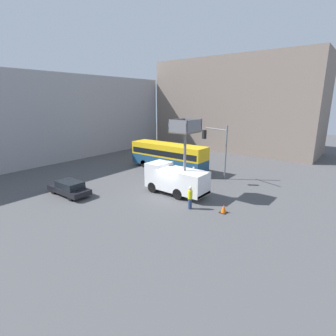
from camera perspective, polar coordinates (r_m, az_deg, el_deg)
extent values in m
plane|color=#4C4C4F|center=(24.55, 0.03, -6.14)|extent=(120.00, 120.00, 0.00)
cube|color=#9E9EA3|center=(43.33, -27.70, 9.64)|extent=(44.00, 10.00, 12.31)
cube|color=gray|center=(49.06, 14.50, 13.12)|extent=(10.00, 28.00, 15.52)
cube|color=white|center=(25.79, -1.96, -1.31)|extent=(2.26, 1.82, 2.33)
cube|color=white|center=(24.09, 3.59, -2.89)|extent=(2.26, 4.24, 2.02)
cube|color=red|center=(23.33, 7.77, -5.82)|extent=(2.22, 0.10, 0.24)
cylinder|color=black|center=(25.41, -3.36, -4.20)|extent=(0.30, 1.02, 1.02)
cylinder|color=black|center=(26.84, -0.60, -3.14)|extent=(0.30, 1.02, 1.02)
cylinder|color=black|center=(23.64, 2.20, -5.67)|extent=(0.30, 1.02, 1.02)
cylinder|color=black|center=(25.16, 4.82, -4.43)|extent=(0.30, 1.02, 1.02)
cylinder|color=slate|center=(23.40, 3.70, 3.51)|extent=(0.24, 0.24, 3.46)
cube|color=brown|center=(23.13, 3.77, 7.84)|extent=(2.39, 1.90, 0.10)
cube|color=slate|center=(22.12, 2.09, 9.05)|extent=(0.08, 1.90, 1.05)
cube|color=slate|center=(24.03, 5.37, 9.44)|extent=(0.08, 1.90, 1.05)
cube|color=slate|center=(23.59, 1.94, 9.40)|extent=(2.39, 0.08, 1.05)
cube|color=slate|center=(22.57, 5.73, 9.10)|extent=(2.39, 0.08, 1.05)
cube|color=navy|center=(33.55, 0.09, 1.49)|extent=(2.57, 10.43, 1.30)
cube|color=yellow|center=(33.25, 0.09, 3.91)|extent=(2.57, 10.43, 1.58)
cube|color=black|center=(33.30, 0.09, 3.51)|extent=(2.59, 10.01, 0.70)
cylinder|color=black|center=(34.89, -5.26, 0.98)|extent=(0.30, 0.98, 0.98)
cylinder|color=black|center=(36.54, -2.82, 1.65)|extent=(0.30, 0.98, 0.98)
cylinder|color=black|center=(30.96, 3.52, -0.76)|extent=(0.30, 0.98, 0.98)
cylinder|color=black|center=(32.80, 5.77, 0.07)|extent=(0.30, 0.98, 0.98)
cylinder|color=slate|center=(29.64, 12.45, 3.23)|extent=(0.18, 0.18, 6.04)
cylinder|color=slate|center=(28.14, 10.43, 8.34)|extent=(1.19, 3.03, 0.13)
cube|color=black|center=(27.15, 7.90, 7.26)|extent=(0.41, 0.41, 0.90)
sphere|color=red|center=(27.12, 7.92, 7.79)|extent=(0.20, 0.20, 0.20)
cylinder|color=navy|center=(21.78, 4.80, -7.75)|extent=(0.32, 0.32, 0.88)
cylinder|color=yellow|center=(21.49, 4.84, -5.80)|extent=(0.38, 0.38, 0.70)
sphere|color=tan|center=(21.33, 4.87, -4.62)|extent=(0.24, 0.24, 0.24)
sphere|color=white|center=(21.29, 4.88, -4.35)|extent=(0.25, 0.25, 0.25)
cylinder|color=navy|center=(28.25, 5.56, -2.49)|extent=(0.32, 0.32, 0.83)
cylinder|color=yellow|center=(28.04, 5.59, -1.03)|extent=(0.38, 0.38, 0.66)
sphere|color=tan|center=(27.93, 5.62, -0.16)|extent=(0.23, 0.23, 0.23)
sphere|color=white|center=(27.90, 5.62, 0.04)|extent=(0.24, 0.24, 0.24)
cube|color=black|center=(21.61, 11.97, -9.44)|extent=(0.58, 0.58, 0.03)
cone|color=#F25B0F|center=(21.49, 12.01, -8.67)|extent=(0.47, 0.47, 0.67)
cube|color=black|center=(26.43, -20.75, -4.41)|extent=(1.85, 4.62, 0.48)
cube|color=black|center=(26.08, -20.59, -3.38)|extent=(1.62, 2.54, 0.62)
cylinder|color=black|center=(27.32, -23.73, -4.53)|extent=(0.22, 0.64, 0.64)
cylinder|color=black|center=(28.06, -20.87, -3.75)|extent=(0.22, 0.64, 0.64)
cylinder|color=black|center=(24.94, -20.53, -6.00)|extent=(0.22, 0.64, 0.64)
cylinder|color=black|center=(25.74, -17.50, -5.09)|extent=(0.22, 0.64, 0.64)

